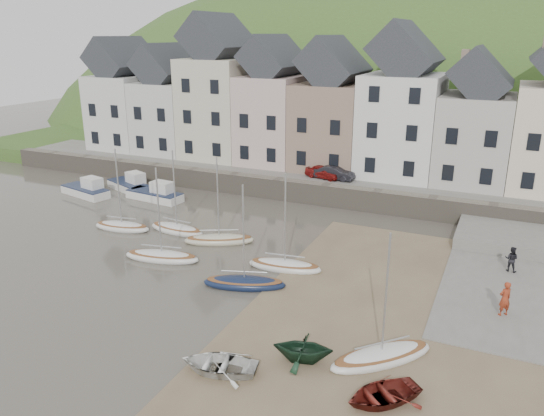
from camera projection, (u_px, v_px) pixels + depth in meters
The scene contains 25 objects.
ground at pixel (229, 287), 30.28m from camera, with size 160.00×160.00×0.00m, color #4E473D.
quay_land at pixel (370, 160), 57.70m from camera, with size 90.00×30.00×1.50m, color #3F5D25.
quay_street at pixel (339, 177), 47.51m from camera, with size 70.00×7.00×0.10m, color slate.
seawall at pixel (326, 194), 44.69m from camera, with size 70.00×1.20×1.80m, color slate.
beach at pixel (425, 329), 25.94m from camera, with size 18.00×26.00×0.06m, color brown.
slipway at pixel (516, 278), 31.27m from camera, with size 8.00×18.00×0.12m, color slate.
hillside at pixel (377, 231), 89.74m from camera, with size 134.40×84.00×84.00m.
townhouse_terrace at pixel (371, 109), 48.03m from camera, with size 61.05×8.00×13.93m.
sailboat_0 at pixel (122, 226), 39.12m from camera, with size 4.55×2.14×6.32m.
sailboat_1 at pixel (177, 229), 38.61m from camera, with size 4.70×1.86×6.32m.
sailboat_2 at pixel (219, 239), 36.66m from camera, with size 5.02×3.54×6.32m.
sailboat_3 at pixel (162, 256), 33.87m from camera, with size 5.18×2.51×6.32m.
sailboat_4 at pixel (285, 265), 32.53m from camera, with size 4.78×2.14×6.32m.
sailboat_5 at pixel (244, 283), 30.29m from camera, with size 5.01×2.95×6.32m.
sailboat_6 at pixel (381, 356), 23.38m from camera, with size 4.61×4.73×6.32m.
motorboat_0 at pixel (130, 184), 48.96m from camera, with size 5.20×3.40×1.70m.
motorboat_1 at pixel (87, 189), 47.29m from camera, with size 5.33×2.84×1.70m.
motorboat_2 at pixel (156, 194), 46.04m from camera, with size 5.42×2.29×1.70m.
rowboat_white at pixel (219, 364), 22.59m from camera, with size 2.40×3.36×0.69m, color silver.
rowboat_green at pixel (303, 347), 23.16m from camera, with size 2.26×2.62×1.38m, color #173420.
rowboat_red at pixel (383, 394), 20.73m from camera, with size 2.25×3.16×0.65m, color maroon.
person_red at pixel (505, 299), 26.80m from camera, with size 0.68×0.44×1.86m, color #96331B.
person_dark at pixel (511, 259), 31.85m from camera, with size 0.77×0.60×1.58m, color black.
car_left at pixel (323, 172), 46.89m from camera, with size 1.35×3.36×1.14m, color maroon.
car_right at pixel (335, 173), 46.48m from camera, with size 1.24×3.55×1.17m, color black.
Camera 1 is at (13.58, -23.84, 13.82)m, focal length 34.91 mm.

